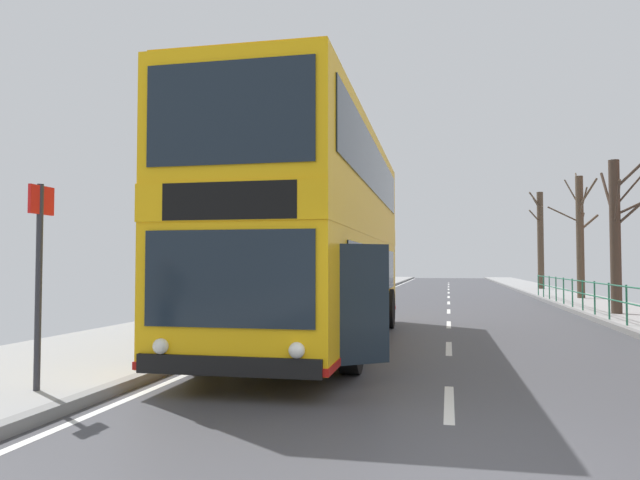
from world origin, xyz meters
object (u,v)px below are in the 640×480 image
(bare_tree_far_02, at_px, (580,234))
(bare_tree_far_01, at_px, (616,232))
(double_decker_bus_main, at_px, (317,233))
(bus_stop_sign_near, at_px, (39,262))
(bare_tree_far_00, at_px, (540,238))

(bare_tree_far_02, bearing_deg, bare_tree_far_01, -94.96)
(double_decker_bus_main, relative_size, bare_tree_far_01, 2.14)
(double_decker_bus_main, relative_size, bare_tree_far_02, 1.81)
(double_decker_bus_main, bearing_deg, bus_stop_sign_near, -111.08)
(double_decker_bus_main, distance_m, bare_tree_far_00, 29.11)
(bus_stop_sign_near, relative_size, bare_tree_far_00, 0.41)
(bare_tree_far_00, xyz_separation_m, bare_tree_far_02, (0.21, -10.71, -0.26))
(bus_stop_sign_near, height_order, bare_tree_far_00, bare_tree_far_00)
(double_decker_bus_main, bearing_deg, bare_tree_far_02, 62.85)
(bare_tree_far_02, bearing_deg, bare_tree_far_00, 91.12)
(bare_tree_far_01, xyz_separation_m, bare_tree_far_02, (0.79, 9.06, 0.39))
(double_decker_bus_main, height_order, bare_tree_far_01, bare_tree_far_01)
(bare_tree_far_01, height_order, bare_tree_far_02, bare_tree_far_02)
(bare_tree_far_02, bearing_deg, bus_stop_sign_near, -115.66)
(bus_stop_sign_near, distance_m, bare_tree_far_02, 25.47)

